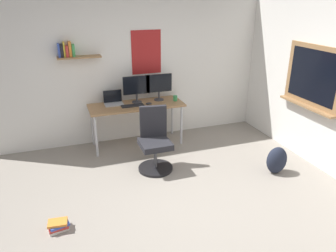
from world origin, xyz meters
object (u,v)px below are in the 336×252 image
computer_mouse (149,104)px  desk (136,108)px  office_chair (155,143)px  book_stack_on_floor (58,226)px  backpack (277,160)px  laptop (113,101)px  keyboard (133,106)px  coffee_mug (175,98)px  monitor_primary (136,87)px  monitor_secondary (159,85)px

computer_mouse → desk: bearing=159.5°
office_chair → book_stack_on_floor: office_chair is taller
backpack → laptop: bearing=139.0°
laptop → keyboard: laptop is taller
desk → office_chair: size_ratio=1.68×
keyboard → book_stack_on_floor: 2.36m
coffee_mug → book_stack_on_floor: (-2.10, -1.88, -0.73)m
office_chair → keyboard: office_chair is taller
book_stack_on_floor → computer_mouse: bearing=48.8°
computer_mouse → keyboard: bearing=180.0°
computer_mouse → office_chair: bearing=-100.6°
desk → keyboard: keyboard is taller
office_chair → keyboard: size_ratio=2.57×
monitor_primary → monitor_secondary: bearing=0.0°
monitor_secondary → monitor_primary: bearing=180.0°
monitor_secondary → book_stack_on_floor: bearing=-132.6°
office_chair → computer_mouse: (0.15, 0.83, 0.35)m
book_stack_on_floor → laptop: bearing=63.0°
desk → monitor_secondary: size_ratio=3.43×
desk → book_stack_on_floor: 2.44m
office_chair → computer_mouse: office_chair is taller
office_chair → backpack: size_ratio=2.30×
office_chair → backpack: 1.82m
monitor_secondary → book_stack_on_floor: 2.88m
coffee_mug → backpack: 1.99m
keyboard → coffee_mug: bearing=3.7°
laptop → monitor_primary: monitor_primary is taller
computer_mouse → backpack: bearing=-46.4°
monitor_primary → computer_mouse: bearing=-46.8°
monitor_primary → monitor_secondary: (0.40, 0.00, 0.00)m
monitor_secondary → book_stack_on_floor: monitor_secondary is taller
laptop → computer_mouse: 0.60m
monitor_primary → book_stack_on_floor: monitor_primary is taller
office_chair → monitor_secondary: monitor_secondary is taller
laptop → computer_mouse: laptop is taller
monitor_secondary → office_chair: bearing=-111.5°
laptop → monitor_primary: size_ratio=0.67×
computer_mouse → book_stack_on_floor: size_ratio=0.41×
office_chair → keyboard: bearing=98.6°
keyboard → computer_mouse: 0.28m
desk → book_stack_on_floor: size_ratio=6.28×
monitor_primary → coffee_mug: monitor_primary is taller
desk → coffee_mug: (0.70, -0.02, 0.12)m
office_chair → coffee_mug: size_ratio=10.33×
monitor_primary → office_chair: bearing=-89.7°
laptop → book_stack_on_floor: bearing=-117.0°
desk → monitor_primary: size_ratio=3.43×
coffee_mug → book_stack_on_floor: size_ratio=0.36×
laptop → coffee_mug: bearing=-9.1°
laptop → computer_mouse: size_ratio=2.98×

